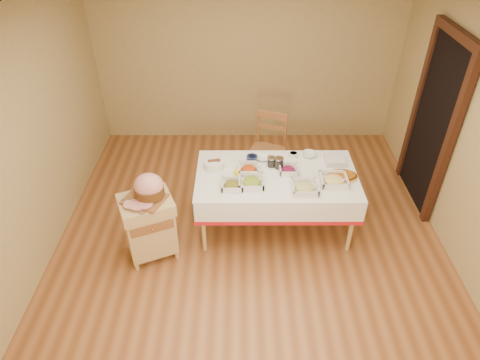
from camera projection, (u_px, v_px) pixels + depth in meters
name	position (u px, v px, depth m)	size (l,w,h in m)	color
room_shell	(252.00, 148.00, 4.26)	(5.00, 5.00, 5.00)	#98592E
doorway	(434.00, 121.00, 5.10)	(0.09, 1.10, 2.20)	black
dining_table	(276.00, 186.00, 4.92)	(1.82, 1.02, 0.76)	tan
butcher_cart	(149.00, 224.00, 4.63)	(0.68, 0.63, 0.77)	tan
dining_chair	(268.00, 149.00, 5.72)	(0.57, 0.56, 1.00)	brown
ham_on_board	(148.00, 189.00, 4.39)	(0.43, 0.41, 0.29)	brown
serving_dish_a	(232.00, 185.00, 4.61)	(0.24, 0.23, 0.10)	silver
serving_dish_b	(251.00, 182.00, 4.65)	(0.27, 0.27, 0.11)	silver
serving_dish_c	(305.00, 187.00, 4.57)	(0.28, 0.28, 0.11)	silver
serving_dish_d	(334.00, 180.00, 4.67)	(0.29, 0.29, 0.11)	silver
serving_dish_e	(249.00, 169.00, 4.85)	(0.24, 0.23, 0.11)	silver
serving_dish_f	(289.00, 170.00, 4.84)	(0.22, 0.21, 0.10)	silver
small_bowl_left	(212.00, 161.00, 5.00)	(0.11, 0.11, 0.05)	silver
small_bowl_mid	(252.00, 158.00, 5.05)	(0.13, 0.13, 0.05)	navy
small_bowl_right	(293.00, 154.00, 5.11)	(0.10, 0.10, 0.05)	silver
bowl_white_imported	(262.00, 158.00, 5.06)	(0.17, 0.17, 0.04)	silver
bowl_small_imported	(309.00, 154.00, 5.12)	(0.16, 0.16, 0.05)	silver
preserve_jar_left	(271.00, 162.00, 4.93)	(0.09, 0.09, 0.12)	silver
preserve_jar_right	(279.00, 163.00, 4.90)	(0.10, 0.10, 0.13)	silver
mustard_bottle	(237.00, 175.00, 4.69)	(0.05, 0.05, 0.16)	yellow
bread_basket	(214.00, 164.00, 4.91)	(0.24, 0.24, 0.10)	white
plate_stack	(335.00, 160.00, 5.00)	(0.22, 0.22, 0.07)	silver
brass_platter	(342.00, 176.00, 4.77)	(0.35, 0.25, 0.05)	gold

